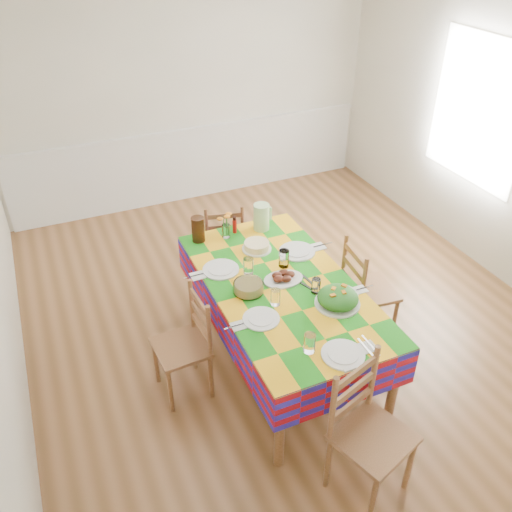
{
  "coord_description": "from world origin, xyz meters",
  "views": [
    {
      "loc": [
        -1.79,
        -3.53,
        3.25
      ],
      "look_at": [
        -0.4,
        -0.35,
        0.92
      ],
      "focal_mm": 38.0,
      "sensor_mm": 36.0,
      "label": 1
    }
  ],
  "objects_px": {
    "green_pitcher": "(261,217)",
    "chair_left": "(186,345)",
    "chair_far": "(224,242)",
    "tea_pitcher": "(198,229)",
    "chair_right": "(365,291)",
    "dining_table": "(282,294)",
    "chair_near": "(368,433)",
    "meat_platter": "(283,277)"
  },
  "relations": [
    {
      "from": "green_pitcher",
      "to": "tea_pitcher",
      "type": "height_order",
      "value": "green_pitcher"
    },
    {
      "from": "chair_near",
      "to": "chair_left",
      "type": "height_order",
      "value": "chair_near"
    },
    {
      "from": "green_pitcher",
      "to": "chair_near",
      "type": "relative_size",
      "value": 0.24
    },
    {
      "from": "chair_near",
      "to": "meat_platter",
      "type": "bearing_deg",
      "value": 69.6
    },
    {
      "from": "chair_far",
      "to": "meat_platter",
      "type": "bearing_deg",
      "value": 106.94
    },
    {
      "from": "green_pitcher",
      "to": "tea_pitcher",
      "type": "bearing_deg",
      "value": 176.3
    },
    {
      "from": "chair_near",
      "to": "green_pitcher",
      "type": "bearing_deg",
      "value": 65.97
    },
    {
      "from": "chair_near",
      "to": "chair_left",
      "type": "xyz_separation_m",
      "value": [
        -0.78,
        1.25,
        -0.05
      ]
    },
    {
      "from": "dining_table",
      "to": "tea_pitcher",
      "type": "relative_size",
      "value": 8.82
    },
    {
      "from": "dining_table",
      "to": "chair_right",
      "type": "relative_size",
      "value": 2.1
    },
    {
      "from": "green_pitcher",
      "to": "chair_far",
      "type": "relative_size",
      "value": 0.27
    },
    {
      "from": "chair_far",
      "to": "chair_right",
      "type": "bearing_deg",
      "value": 137.53
    },
    {
      "from": "tea_pitcher",
      "to": "chair_far",
      "type": "height_order",
      "value": "tea_pitcher"
    },
    {
      "from": "chair_far",
      "to": "chair_right",
      "type": "relative_size",
      "value": 0.93
    },
    {
      "from": "green_pitcher",
      "to": "meat_platter",
      "type": "bearing_deg",
      "value": -101.74
    },
    {
      "from": "meat_platter",
      "to": "chair_right",
      "type": "xyz_separation_m",
      "value": [
        0.76,
        -0.05,
        -0.33
      ]
    },
    {
      "from": "chair_left",
      "to": "tea_pitcher",
      "type": "bearing_deg",
      "value": 151.23
    },
    {
      "from": "green_pitcher",
      "to": "chair_left",
      "type": "height_order",
      "value": "green_pitcher"
    },
    {
      "from": "tea_pitcher",
      "to": "chair_far",
      "type": "distance_m",
      "value": 0.7
    },
    {
      "from": "tea_pitcher",
      "to": "green_pitcher",
      "type": "bearing_deg",
      "value": -3.7
    },
    {
      "from": "tea_pitcher",
      "to": "chair_left",
      "type": "distance_m",
      "value": 1.05
    },
    {
      "from": "tea_pitcher",
      "to": "chair_near",
      "type": "distance_m",
      "value": 2.17
    },
    {
      "from": "green_pitcher",
      "to": "dining_table",
      "type": "bearing_deg",
      "value": -103.2
    },
    {
      "from": "chair_near",
      "to": "chair_right",
      "type": "xyz_separation_m",
      "value": [
        0.8,
        1.25,
        -0.03
      ]
    },
    {
      "from": "green_pitcher",
      "to": "chair_left",
      "type": "relative_size",
      "value": 0.27
    },
    {
      "from": "dining_table",
      "to": "chair_far",
      "type": "xyz_separation_m",
      "value": [
        -0.01,
        1.25,
        -0.25
      ]
    },
    {
      "from": "green_pitcher",
      "to": "chair_far",
      "type": "bearing_deg",
      "value": 115.59
    },
    {
      "from": "dining_table",
      "to": "chair_left",
      "type": "bearing_deg",
      "value": 179.83
    },
    {
      "from": "tea_pitcher",
      "to": "chair_right",
      "type": "distance_m",
      "value": 1.51
    },
    {
      "from": "green_pitcher",
      "to": "chair_left",
      "type": "bearing_deg",
      "value": -140.13
    },
    {
      "from": "green_pitcher",
      "to": "chair_far",
      "type": "xyz_separation_m",
      "value": [
        -0.2,
        0.43,
        -0.46
      ]
    },
    {
      "from": "meat_platter",
      "to": "chair_right",
      "type": "bearing_deg",
      "value": -3.83
    },
    {
      "from": "chair_near",
      "to": "chair_far",
      "type": "distance_m",
      "value": 2.49
    },
    {
      "from": "dining_table",
      "to": "meat_platter",
      "type": "xyz_separation_m",
      "value": [
        0.03,
        0.06,
        0.11
      ]
    },
    {
      "from": "dining_table",
      "to": "chair_near",
      "type": "height_order",
      "value": "chair_near"
    },
    {
      "from": "green_pitcher",
      "to": "chair_near",
      "type": "bearing_deg",
      "value": -95.73
    },
    {
      "from": "chair_far",
      "to": "chair_right",
      "type": "height_order",
      "value": "chair_right"
    },
    {
      "from": "dining_table",
      "to": "chair_far",
      "type": "height_order",
      "value": "chair_far"
    },
    {
      "from": "tea_pitcher",
      "to": "chair_left",
      "type": "xyz_separation_m",
      "value": [
        -0.41,
        -0.86,
        -0.44
      ]
    },
    {
      "from": "meat_platter",
      "to": "green_pitcher",
      "type": "xyz_separation_m",
      "value": [
        0.16,
        0.77,
        0.1
      ]
    },
    {
      "from": "green_pitcher",
      "to": "chair_right",
      "type": "height_order",
      "value": "green_pitcher"
    },
    {
      "from": "dining_table",
      "to": "green_pitcher",
      "type": "relative_size",
      "value": 8.22
    }
  ]
}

